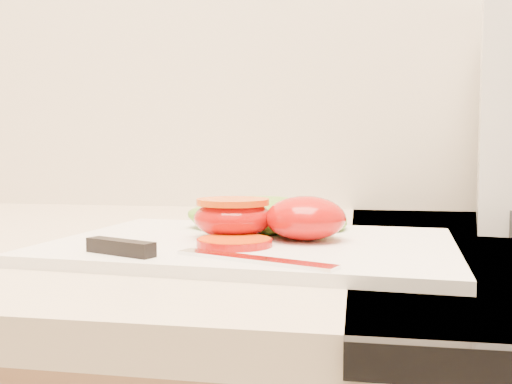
# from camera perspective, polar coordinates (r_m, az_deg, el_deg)

# --- Properties ---
(cutting_board) EXTENTS (0.39, 0.29, 0.01)m
(cutting_board) POSITION_cam_1_polar(r_m,az_deg,el_deg) (0.54, -0.19, -5.34)
(cutting_board) COLOR white
(cutting_board) RESTS_ON counter
(tomato_half_dome) EXTENTS (0.08, 0.08, 0.04)m
(tomato_half_dome) POSITION_cam_1_polar(r_m,az_deg,el_deg) (0.54, 4.98, -2.61)
(tomato_half_dome) COLOR #B80800
(tomato_half_dome) RESTS_ON cutting_board
(tomato_half_cut) EXTENTS (0.08, 0.08, 0.04)m
(tomato_half_cut) POSITION_cam_1_polar(r_m,az_deg,el_deg) (0.56, -2.33, -2.43)
(tomato_half_cut) COLOR #B80800
(tomato_half_cut) RESTS_ON cutting_board
(tomato_slice_0) EXTENTS (0.06, 0.06, 0.01)m
(tomato_slice_0) POSITION_cam_1_polar(r_m,az_deg,el_deg) (0.51, -2.17, -5.03)
(tomato_slice_0) COLOR #CB5811
(tomato_slice_0) RESTS_ON cutting_board
(lettuce_leaf_0) EXTENTS (0.17, 0.12, 0.03)m
(lettuce_leaf_0) POSITION_cam_1_polar(r_m,az_deg,el_deg) (0.62, 0.27, -2.36)
(lettuce_leaf_0) COLOR #66B12F
(lettuce_leaf_0) RESTS_ON cutting_board
(lettuce_leaf_1) EXTENTS (0.14, 0.14, 0.03)m
(lettuce_leaf_1) POSITION_cam_1_polar(r_m,az_deg,el_deg) (0.61, 4.55, -2.60)
(lettuce_leaf_1) COLOR #66B12F
(lettuce_leaf_1) RESTS_ON cutting_board
(knife) EXTENTS (0.21, 0.07, 0.01)m
(knife) POSITION_cam_1_polar(r_m,az_deg,el_deg) (0.46, -8.51, -5.93)
(knife) COLOR silver
(knife) RESTS_ON cutting_board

